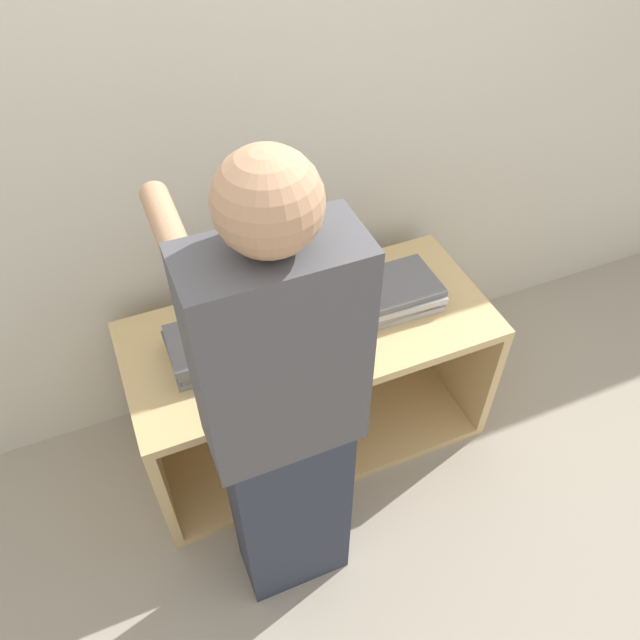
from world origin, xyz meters
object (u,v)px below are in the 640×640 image
Objects in this scene: laptop_open at (305,308)px; laptop_stack_right at (395,292)px; person at (283,423)px; laptop_stack_left at (216,345)px.

laptop_open reaches higher than laptop_stack_right.
laptop_stack_left is at bearing 97.69° from person.
laptop_stack_left is at bearing -171.61° from laptop_open.
person reaches higher than laptop_stack_left.
laptop_stack_right is at bearing 38.71° from person.
laptop_stack_right is (0.67, -0.00, 0.00)m from laptop_stack_left.
person is at bearing -116.98° from laptop_open.
person is (-0.27, -0.53, 0.16)m from laptop_open.
laptop_open is 0.33m from laptop_stack_right.
laptop_open is 0.19× the size of person.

